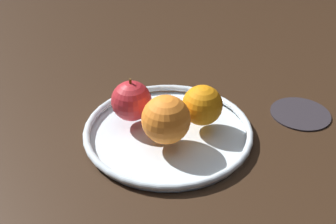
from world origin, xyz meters
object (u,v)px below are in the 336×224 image
orange_front_right (202,105)px  orange_front_left (166,119)px  fruit_bowl (168,130)px  apple (131,101)px  ambient_coaster (300,113)px

orange_front_right → orange_front_left: bearing=-136.7°
fruit_bowl → orange_front_right: size_ratio=4.19×
fruit_bowl → apple: size_ratio=3.72×
fruit_bowl → orange_front_right: bearing=17.8°
orange_front_left → fruit_bowl: bearing=89.3°
fruit_bowl → orange_front_right: 7.42cm
orange_front_right → ambient_coaster: bearing=19.8°
fruit_bowl → ambient_coaster: bearing=19.4°
orange_front_left → orange_front_right: orange_front_left is taller
apple → orange_front_left: orange_front_left is taller
apple → ambient_coaster: size_ratio=0.71×
fruit_bowl → apple: (-6.54, 2.06, 4.42)cm
apple → orange_front_left: (6.49, -5.65, 0.45)cm
apple → orange_front_right: bearing=-1.0°
orange_front_left → apple: bearing=138.9°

